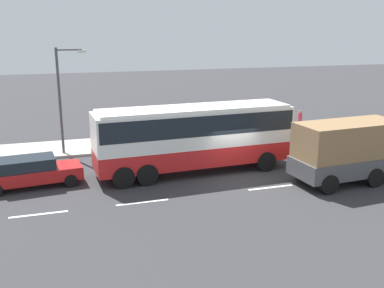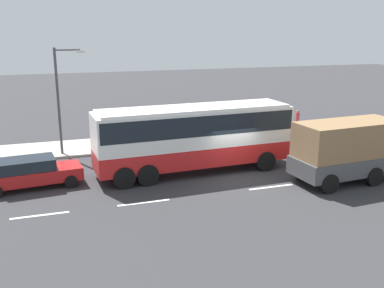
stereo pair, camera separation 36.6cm
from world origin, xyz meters
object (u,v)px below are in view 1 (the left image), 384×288
Objects in this scene: pedestrian_at_crossing at (175,130)px; street_lamp at (63,93)px; car_red_compact at (31,171)px; cargo_truck at (362,148)px; pedestrian_near_curb at (300,119)px; coach_bus at (194,132)px.

street_lamp is at bearing -20.37° from pedestrian_at_crossing.
pedestrian_at_crossing is (8.89, 5.51, 0.28)m from car_red_compact.
cargo_truck is 5.00× the size of pedestrian_near_curb.
car_red_compact is 6.52m from street_lamp.
coach_bus is 8.78m from street_lamp.
cargo_truck is 12.02m from pedestrian_at_crossing.
cargo_truck is 10.65m from pedestrian_near_curb.
street_lamp reaches higher than pedestrian_near_curb.
street_lamp is (1.89, 5.42, 3.08)m from car_red_compact.
pedestrian_at_crossing is at bearing 82.92° from coach_bus.
street_lamp is at bearing 142.82° from cargo_truck.
car_red_compact is at bearing 10.72° from pedestrian_at_crossing.
cargo_truck reaches higher than car_red_compact.
pedestrian_near_curb is 9.97m from pedestrian_at_crossing.
pedestrian_at_crossing is at bearing 25.69° from car_red_compact.
cargo_truck is at bearing 69.47° from pedestrian_near_curb.
cargo_truck reaches higher than pedestrian_at_crossing.
coach_bus is 1.69× the size of street_lamp.
street_lamp reaches higher than coach_bus.
pedestrian_near_curb is 0.98× the size of pedestrian_at_crossing.
car_red_compact is 0.76× the size of street_lamp.
pedestrian_near_curb is at bearing 163.70° from pedestrian_at_crossing.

